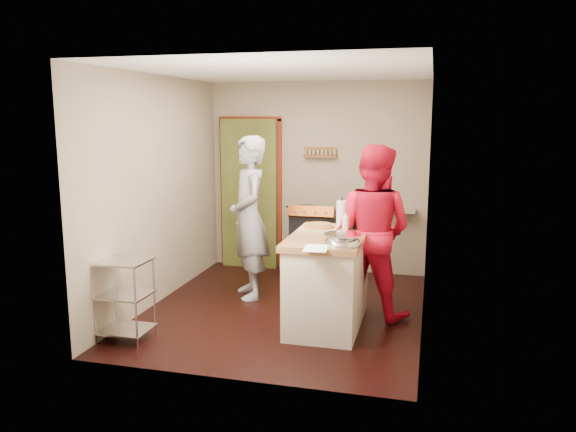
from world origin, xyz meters
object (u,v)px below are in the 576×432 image
at_px(island, 328,278).
at_px(person_stripe, 249,218).
at_px(stove, 315,243).
at_px(wire_shelving, 124,296).
at_px(person_red, 372,231).

distance_m(island, person_stripe, 1.35).
xyz_separation_m(stove, person_stripe, (-0.57, -1.07, 0.51)).
bearing_deg(wire_shelving, person_stripe, 64.14).
distance_m(stove, wire_shelving, 2.94).
height_order(person_stripe, person_red, person_stripe).
relative_size(wire_shelving, person_red, 0.43).
bearing_deg(island, stove, 105.89).
bearing_deg(person_red, wire_shelving, 49.38).
bearing_deg(stove, person_stripe, -118.26).
bearing_deg(person_stripe, stove, 121.95).
relative_size(stove, island, 0.71).
relative_size(island, person_stripe, 0.73).
relative_size(stove, person_red, 0.54).
xyz_separation_m(wire_shelving, island, (1.83, 0.87, 0.06)).
height_order(wire_shelving, person_stripe, person_stripe).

